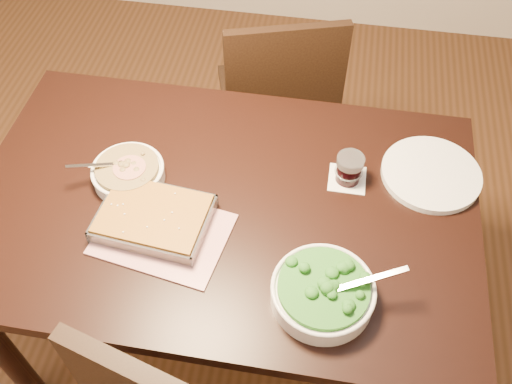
{
  "coord_description": "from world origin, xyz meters",
  "views": [
    {
      "loc": [
        0.25,
        -0.94,
        1.99
      ],
      "look_at": [
        0.09,
        0.01,
        0.8
      ],
      "focal_mm": 40.0,
      "sensor_mm": 36.0,
      "label": 1
    }
  ],
  "objects": [
    {
      "name": "wine_tumbler",
      "position": [
        0.33,
        0.14,
        0.8
      ],
      "size": [
        0.08,
        0.08,
        0.09
      ],
      "color": "black",
      "rests_on": "coaster"
    },
    {
      "name": "coaster",
      "position": [
        0.33,
        0.14,
        0.75
      ],
      "size": [
        0.1,
        0.1,
        0.0
      ],
      "primitive_type": "cube",
      "color": "white",
      "rests_on": "table"
    },
    {
      "name": "table",
      "position": [
        0.0,
        0.0,
        0.65
      ],
      "size": [
        1.4,
        0.9,
        0.75
      ],
      "color": "black",
      "rests_on": "ground"
    },
    {
      "name": "broccoli_bowl",
      "position": [
        0.3,
        -0.25,
        0.78
      ],
      "size": [
        0.28,
        0.25,
        0.1
      ],
      "color": "white",
      "rests_on": "table"
    },
    {
      "name": "ground",
      "position": [
        0.0,
        0.0,
        0.0
      ],
      "size": [
        4.0,
        4.0,
        0.0
      ],
      "primitive_type": "plane",
      "color": "#432713",
      "rests_on": "ground"
    },
    {
      "name": "chair_far",
      "position": [
        0.06,
        0.72,
        0.5
      ],
      "size": [
        0.53,
        0.53,
        0.9
      ],
      "rotation": [
        0.0,
        0.0,
        3.45
      ],
      "color": "black",
      "rests_on": "ground"
    },
    {
      "name": "dinner_plate",
      "position": [
        0.57,
        0.19,
        0.76
      ],
      "size": [
        0.28,
        0.28,
        0.02
      ],
      "primitive_type": "cylinder",
      "color": "silver",
      "rests_on": "table"
    },
    {
      "name": "stew_bowl",
      "position": [
        -0.28,
        0.04,
        0.78
      ],
      "size": [
        0.21,
        0.21,
        0.08
      ],
      "color": "white",
      "rests_on": "table"
    },
    {
      "name": "baking_dish",
      "position": [
        -0.16,
        -0.11,
        0.78
      ],
      "size": [
        0.31,
        0.24,
        0.05
      ],
      "rotation": [
        0.0,
        0.0,
        -0.1
      ],
      "color": "silver",
      "rests_on": "table"
    },
    {
      "name": "magazine_a",
      "position": [
        -0.13,
        -0.14,
        0.75
      ],
      "size": [
        0.37,
        0.3,
        0.01
      ],
      "primitive_type": "cube",
      "rotation": [
        0.0,
        0.0,
        -0.17
      ],
      "color": "#9F2D41",
      "rests_on": "table"
    }
  ]
}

